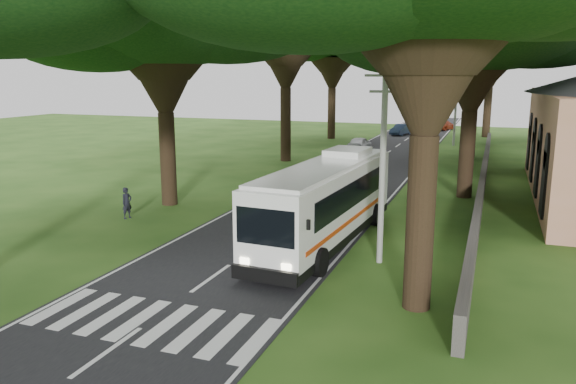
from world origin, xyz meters
TOP-DOWN VIEW (x-y plane):
  - ground at (0.00, 0.00)m, footprint 140.00×140.00m
  - road at (0.00, 25.00)m, footprint 8.00×120.00m
  - crosswalk at (0.00, -2.00)m, footprint 8.00×3.00m
  - property_wall at (9.00, 24.00)m, footprint 0.35×50.00m
  - pole_near at (5.50, 6.00)m, footprint 1.60×0.24m
  - pole_mid at (5.50, 26.00)m, footprint 1.60×0.24m
  - pole_far at (5.50, 46.00)m, footprint 1.60×0.24m
  - tree_l_mida at (-8.00, 12.00)m, footprint 14.22×14.22m
  - tree_l_midb at (-7.50, 30.00)m, footprint 15.72×15.72m
  - tree_l_far at (-8.50, 48.00)m, footprint 13.11×13.11m
  - tree_r_mida at (8.00, 20.00)m, footprint 14.89×14.89m
  - tree_r_midb at (7.50, 38.00)m, footprint 15.11×15.11m
  - tree_r_far at (8.50, 56.00)m, footprint 13.57×13.57m
  - coach_bus at (2.70, 7.82)m, footprint 3.45×12.35m
  - distant_car_a at (-2.76, 37.91)m, footprint 1.83×4.27m
  - distant_car_b at (-1.39, 54.45)m, footprint 2.33×4.25m
  - distant_car_c at (3.00, 63.01)m, footprint 3.18×4.76m
  - pedestrian at (-8.32, 8.40)m, footprint 0.54×0.68m

SIDE VIEW (x-z plane):
  - ground at x=0.00m, z-range 0.00..0.00m
  - crosswalk at x=0.00m, z-range -0.01..0.01m
  - road at x=0.00m, z-range -0.01..0.03m
  - property_wall at x=9.00m, z-range 0.00..1.20m
  - distant_car_c at x=3.00m, z-range 0.03..1.31m
  - distant_car_b at x=-1.39m, z-range 0.03..1.36m
  - distant_car_a at x=-2.76m, z-range 0.03..1.47m
  - pedestrian at x=-8.32m, z-range 0.00..1.66m
  - coach_bus at x=2.70m, z-range 0.14..3.74m
  - pole_near at x=5.50m, z-range 0.18..8.18m
  - pole_mid at x=5.50m, z-range 0.18..8.18m
  - pole_far at x=5.50m, z-range 0.18..8.18m
  - tree_r_mida at x=8.00m, z-range 3.66..17.46m
  - tree_l_mida at x=-8.00m, z-range 3.77..17.57m
  - tree_r_midb at x=7.50m, z-range 3.87..18.19m
  - tree_l_far at x=-8.50m, z-range 4.37..19.04m
  - tree_r_far at x=8.50m, z-range 4.40..19.29m
  - tree_l_midb at x=-7.50m, z-range 4.70..20.99m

